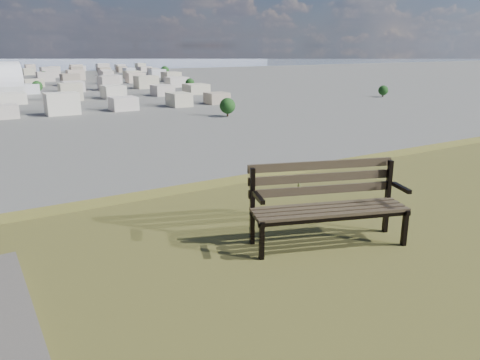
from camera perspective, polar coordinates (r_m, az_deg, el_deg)
park_bench at (r=5.54m, az=10.51°, el=-2.31°), size 1.88×1.12×0.94m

